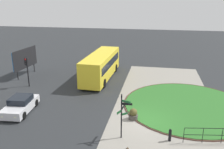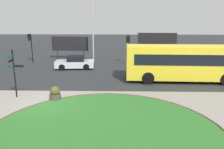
{
  "view_description": "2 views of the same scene",
  "coord_description": "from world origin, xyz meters",
  "px_view_note": "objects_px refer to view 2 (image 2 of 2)",
  "views": [
    {
      "loc": [
        -16.97,
        -0.63,
        9.27
      ],
      "look_at": [
        5.15,
        3.63,
        2.09
      ],
      "focal_mm": 38.22,
      "sensor_mm": 36.0,
      "label": 1
    },
    {
      "loc": [
        4.3,
        -13.2,
        5.32
      ],
      "look_at": [
        3.93,
        2.21,
        1.45
      ],
      "focal_mm": 36.74,
      "sensor_mm": 36.0,
      "label": 2
    }
  ],
  "objects_px": {
    "car_near_lane": "(75,63)",
    "traffic_light_far": "(30,42)",
    "signpost_directional": "(14,70)",
    "billboard_left": "(157,43)",
    "bus_yellow": "(184,62)",
    "lamppost_tall": "(93,20)",
    "traffic_light_near": "(128,43)",
    "planter_near_signpost": "(55,94)",
    "billboard_right": "(70,44)"
  },
  "relations": [
    {
      "from": "signpost_directional",
      "to": "bus_yellow",
      "type": "xyz_separation_m",
      "value": [
        12.52,
        4.48,
        -0.29
      ]
    },
    {
      "from": "bus_yellow",
      "to": "traffic_light_far",
      "type": "height_order",
      "value": "traffic_light_far"
    },
    {
      "from": "traffic_light_near",
      "to": "traffic_light_far",
      "type": "distance_m",
      "value": 11.61
    },
    {
      "from": "billboard_left",
      "to": "planter_near_signpost",
      "type": "distance_m",
      "value": 17.09
    },
    {
      "from": "signpost_directional",
      "to": "billboard_left",
      "type": "distance_m",
      "value": 18.26
    },
    {
      "from": "traffic_light_near",
      "to": "billboard_right",
      "type": "height_order",
      "value": "traffic_light_near"
    },
    {
      "from": "car_near_lane",
      "to": "traffic_light_far",
      "type": "distance_m",
      "value": 6.97
    },
    {
      "from": "car_near_lane",
      "to": "traffic_light_near",
      "type": "bearing_deg",
      "value": -161.75
    },
    {
      "from": "lamppost_tall",
      "to": "billboard_left",
      "type": "relative_size",
      "value": 1.98
    },
    {
      "from": "lamppost_tall",
      "to": "billboard_right",
      "type": "distance_m",
      "value": 5.02
    },
    {
      "from": "billboard_left",
      "to": "bus_yellow",
      "type": "bearing_deg",
      "value": -81.27
    },
    {
      "from": "billboard_right",
      "to": "signpost_directional",
      "type": "bearing_deg",
      "value": -89.25
    },
    {
      "from": "signpost_directional",
      "to": "billboard_right",
      "type": "relative_size",
      "value": 0.69
    },
    {
      "from": "signpost_directional",
      "to": "billboard_left",
      "type": "xyz_separation_m",
      "value": [
        11.76,
        13.97,
        0.29
      ]
    },
    {
      "from": "billboard_right",
      "to": "bus_yellow",
      "type": "bearing_deg",
      "value": -37.53
    },
    {
      "from": "bus_yellow",
      "to": "billboard_right",
      "type": "bearing_deg",
      "value": 140.64
    },
    {
      "from": "traffic_light_far",
      "to": "lamppost_tall",
      "type": "bearing_deg",
      "value": 168.67
    },
    {
      "from": "lamppost_tall",
      "to": "planter_near_signpost",
      "type": "relative_size",
      "value": 9.93
    },
    {
      "from": "bus_yellow",
      "to": "billboard_right",
      "type": "distance_m",
      "value": 15.64
    },
    {
      "from": "bus_yellow",
      "to": "billboard_left",
      "type": "height_order",
      "value": "billboard_left"
    },
    {
      "from": "signpost_directional",
      "to": "traffic_light_far",
      "type": "height_order",
      "value": "traffic_light_far"
    },
    {
      "from": "traffic_light_near",
      "to": "billboard_left",
      "type": "bearing_deg",
      "value": -161.97
    },
    {
      "from": "bus_yellow",
      "to": "traffic_light_far",
      "type": "relative_size",
      "value": 2.88
    },
    {
      "from": "car_near_lane",
      "to": "traffic_light_near",
      "type": "relative_size",
      "value": 1.26
    },
    {
      "from": "lamppost_tall",
      "to": "planter_near_signpost",
      "type": "distance_m",
      "value": 13.76
    },
    {
      "from": "signpost_directional",
      "to": "planter_near_signpost",
      "type": "height_order",
      "value": "signpost_directional"
    },
    {
      "from": "traffic_light_near",
      "to": "signpost_directional",
      "type": "bearing_deg",
      "value": 40.76
    },
    {
      "from": "planter_near_signpost",
      "to": "bus_yellow",
      "type": "bearing_deg",
      "value": 27.0
    },
    {
      "from": "planter_near_signpost",
      "to": "billboard_left",
      "type": "bearing_deg",
      "value": 58.17
    },
    {
      "from": "lamppost_tall",
      "to": "bus_yellow",
      "type": "bearing_deg",
      "value": -43.09
    },
    {
      "from": "signpost_directional",
      "to": "planter_near_signpost",
      "type": "xyz_separation_m",
      "value": [
        2.79,
        -0.47,
        -1.48
      ]
    },
    {
      "from": "car_near_lane",
      "to": "traffic_light_far",
      "type": "relative_size",
      "value": 1.22
    },
    {
      "from": "planter_near_signpost",
      "to": "lamppost_tall",
      "type": "bearing_deg",
      "value": 84.67
    },
    {
      "from": "signpost_directional",
      "to": "planter_near_signpost",
      "type": "relative_size",
      "value": 3.47
    },
    {
      "from": "signpost_directional",
      "to": "car_near_lane",
      "type": "relative_size",
      "value": 0.79
    },
    {
      "from": "billboard_left",
      "to": "billboard_right",
      "type": "height_order",
      "value": "billboard_left"
    },
    {
      "from": "signpost_directional",
      "to": "planter_near_signpost",
      "type": "bearing_deg",
      "value": -9.65
    },
    {
      "from": "car_near_lane",
      "to": "traffic_light_near",
      "type": "xyz_separation_m",
      "value": [
        5.71,
        2.49,
        1.81
      ]
    },
    {
      "from": "traffic_light_near",
      "to": "lamppost_tall",
      "type": "distance_m",
      "value": 4.88
    },
    {
      "from": "car_near_lane",
      "to": "lamppost_tall",
      "type": "xyz_separation_m",
      "value": [
        1.63,
        3.32,
        4.37
      ]
    },
    {
      "from": "billboard_left",
      "to": "planter_near_signpost",
      "type": "height_order",
      "value": "billboard_left"
    },
    {
      "from": "traffic_light_near",
      "to": "lamppost_tall",
      "type": "bearing_deg",
      "value": -25.96
    },
    {
      "from": "billboard_right",
      "to": "planter_near_signpost",
      "type": "distance_m",
      "value": 15.46
    },
    {
      "from": "lamppost_tall",
      "to": "planter_near_signpost",
      "type": "height_order",
      "value": "lamppost_tall"
    },
    {
      "from": "car_near_lane",
      "to": "billboard_right",
      "type": "height_order",
      "value": "billboard_right"
    },
    {
      "from": "traffic_light_near",
      "to": "billboard_left",
      "type": "xyz_separation_m",
      "value": [
        3.69,
        2.35,
        -0.24
      ]
    },
    {
      "from": "lamppost_tall",
      "to": "billboard_left",
      "type": "distance_m",
      "value": 8.39
    },
    {
      "from": "bus_yellow",
      "to": "billboard_left",
      "type": "bearing_deg",
      "value": 96.41
    },
    {
      "from": "car_near_lane",
      "to": "traffic_light_far",
      "type": "height_order",
      "value": "traffic_light_far"
    },
    {
      "from": "bus_yellow",
      "to": "lamppost_tall",
      "type": "distance_m",
      "value": 12.15
    }
  ]
}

